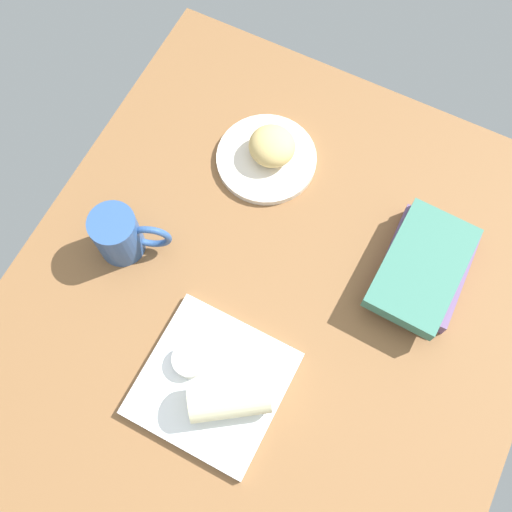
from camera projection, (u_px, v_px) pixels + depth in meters
The scene contains 8 objects.
dining_table at pixel (261, 327), 107.67cm from camera, with size 110.00×90.00×4.00cm, color brown.
round_plate at pixel (266, 159), 116.64cm from camera, with size 19.08×19.08×1.40cm, color silver.
scone_pastry at pixel (272, 146), 113.61cm from camera, with size 8.83×8.63×5.63cm, color tan.
square_plate at pixel (213, 384), 101.37cm from camera, with size 22.72×22.72×1.60cm, color white.
sauce_cup at pixel (190, 360), 100.74cm from camera, with size 5.82×5.82×2.26cm.
breakfast_wrap at pixel (229, 397), 96.57cm from camera, with size 6.51×6.51×12.75cm, color beige.
book_stack at pixel (423, 267), 106.04cm from camera, with size 22.24×14.60×6.51cm.
coffee_mug at pixel (120, 235), 106.05cm from camera, with size 8.33×13.16×10.40cm.
Camera 1 is at (24.31, 11.26, 107.03)cm, focal length 43.01 mm.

